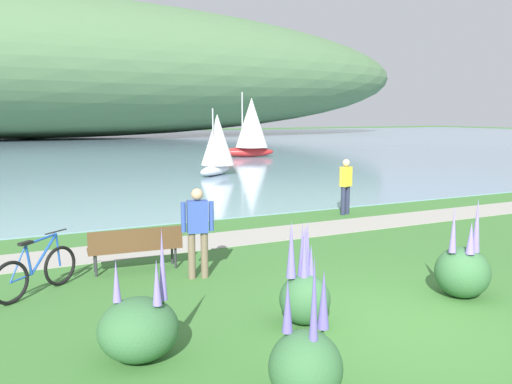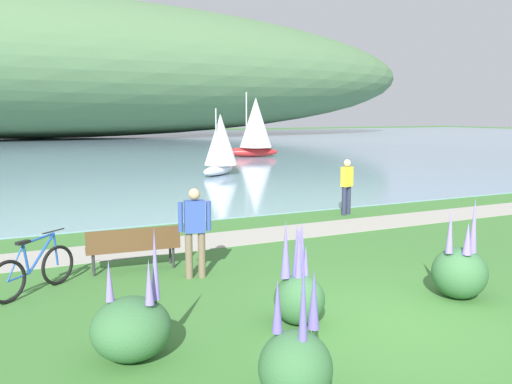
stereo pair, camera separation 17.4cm
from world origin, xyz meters
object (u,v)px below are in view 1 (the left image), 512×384
at_px(bicycle_leaning_near_bench, 37,272).
at_px(sailboat_mid_bay, 251,127).
at_px(person_at_shoreline, 346,183).
at_px(person_on_the_grass, 198,227).
at_px(sailboat_nearest_to_shore, 217,144).
at_px(park_bench_near_camera, 136,245).

xyz_separation_m(bicycle_leaning_near_bench, sailboat_mid_bay, (15.34, 24.28, 1.80)).
bearing_deg(person_at_shoreline, sailboat_mid_bay, 72.76).
bearing_deg(sailboat_mid_bay, person_on_the_grass, -117.01).
bearing_deg(bicycle_leaning_near_bench, person_on_the_grass, -7.19).
xyz_separation_m(bicycle_leaning_near_bench, sailboat_nearest_to_shore, (9.15, 14.99, 1.20)).
xyz_separation_m(park_bench_near_camera, bicycle_leaning_near_bench, (-1.83, -0.58, -0.12)).
relative_size(park_bench_near_camera, person_on_the_grass, 1.07).
bearing_deg(park_bench_near_camera, bicycle_leaning_near_bench, -162.25).
bearing_deg(sailboat_nearest_to_shore, bicycle_leaning_near_bench, -121.40).
distance_m(park_bench_near_camera, bicycle_leaning_near_bench, 1.92).
xyz_separation_m(person_on_the_grass, sailboat_nearest_to_shore, (6.36, 15.34, 0.62)).
distance_m(person_on_the_grass, sailboat_nearest_to_shore, 16.62).
height_order(person_on_the_grass, sailboat_mid_bay, sailboat_mid_bay).
height_order(sailboat_nearest_to_shore, sailboat_mid_bay, sailboat_mid_bay).
bearing_deg(person_on_the_grass, person_at_shoreline, 32.87).
relative_size(sailboat_nearest_to_shore, sailboat_mid_bay, 0.72).
height_order(park_bench_near_camera, bicycle_leaning_near_bench, bicycle_leaning_near_bench).
bearing_deg(person_at_shoreline, park_bench_near_camera, -156.88).
bearing_deg(person_at_shoreline, sailboat_nearest_to_shore, 88.93).
bearing_deg(park_bench_near_camera, sailboat_nearest_to_shore, 63.05).
height_order(bicycle_leaning_near_bench, person_at_shoreline, person_at_shoreline).
relative_size(park_bench_near_camera, bicycle_leaning_near_bench, 1.30).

